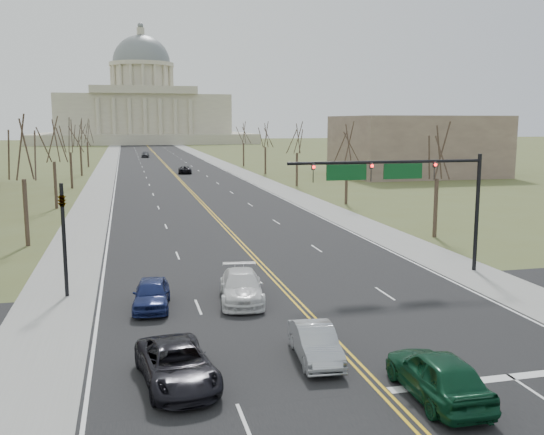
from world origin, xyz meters
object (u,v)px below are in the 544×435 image
car_sb_inner_second (241,287)px  car_far_nb (185,170)px  signal_mast (402,180)px  car_sb_inner_lead (315,343)px  car_sb_outer_lead (177,365)px  signal_left (63,227)px  car_nb_inner_lead (438,374)px  car_far_sb (145,154)px  car_sb_outer_second (152,294)px

car_sb_inner_second → car_far_nb: car_sb_inner_second is taller
signal_mast → car_far_nb: 75.33m
car_sb_inner_lead → signal_mast: bearing=56.8°
signal_mast → car_sb_outer_lead: (-14.21, -12.21, -5.04)m
signal_mast → car_sb_inner_lead: signal_mast is taller
signal_left → car_nb_inner_lead: signal_left is taller
car_sb_outer_lead → car_far_sb: size_ratio=1.10×
signal_left → car_far_sb: (8.28, 125.44, -2.92)m
car_sb_inner_lead → car_far_nb: 86.33m
car_sb_outer_second → car_far_sb: 128.63m
signal_left → car_sb_outer_lead: 13.44m
signal_mast → signal_left: signal_mast is taller
car_sb_inner_lead → signal_left: bearing=136.6°
signal_mast → car_sb_inner_second: signal_mast is taller
signal_left → car_nb_inner_lead: (13.04, -15.40, -2.87)m
car_sb_outer_lead → car_far_nb: car_sb_outer_lead is taller
signal_left → car_far_nb: signal_left is taller
car_sb_outer_second → car_far_sb: size_ratio=0.93×
signal_left → car_far_sb: 125.75m
signal_mast → car_nb_inner_lead: signal_mast is taller
car_nb_inner_lead → car_far_nb: 90.35m
signal_left → car_sb_outer_second: 6.06m
signal_left → car_nb_inner_lead: size_ratio=1.22×
car_far_sb → car_nb_inner_lead: bearing=-82.7°
car_sb_outer_second → car_far_nb: car_sb_outer_second is taller
signal_mast → car_far_nb: signal_mast is taller
signal_left → car_far_sb: size_ratio=1.30×
car_sb_inner_second → car_far_sb: 128.45m
car_sb_inner_second → car_far_sb: car_far_sb is taller
car_sb_inner_lead → car_sb_inner_second: 8.41m
signal_left → car_far_sb: signal_left is taller
car_far_nb → car_sb_outer_lead: bearing=89.0°
signal_mast → car_sb_outer_second: signal_mast is taller
car_sb_outer_lead → car_far_sb: car_far_sb is taller
car_sb_inner_lead → car_sb_outer_second: 10.06m
car_sb_outer_lead → car_far_nb: (8.67, 87.17, -0.03)m
signal_left → car_nb_inner_lead: bearing=-49.7°
car_sb_outer_second → signal_mast: bearing=17.6°
car_sb_outer_second → car_far_nb: bearing=88.9°
car_sb_inner_second → car_far_nb: (4.62, 77.96, -0.08)m
car_sb_outer_lead → car_sb_inner_second: (4.05, 9.21, 0.06)m
signal_left → car_sb_outer_lead: (4.73, -12.22, -3.00)m
car_nb_inner_lead → car_sb_outer_second: bearing=-53.6°
car_sb_inner_lead → car_sb_inner_second: car_sb_inner_second is taller
car_sb_outer_lead → signal_mast: bearing=33.6°
signal_mast → car_far_nb: bearing=94.2°
car_far_sb → car_sb_inner_lead: bearing=-83.9°
car_sb_inner_lead → car_sb_outer_lead: (-5.37, -0.90, 0.03)m
car_sb_outer_second → car_far_nb: size_ratio=0.87×
car_sb_outer_second → car_far_sb: car_far_sb is taller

